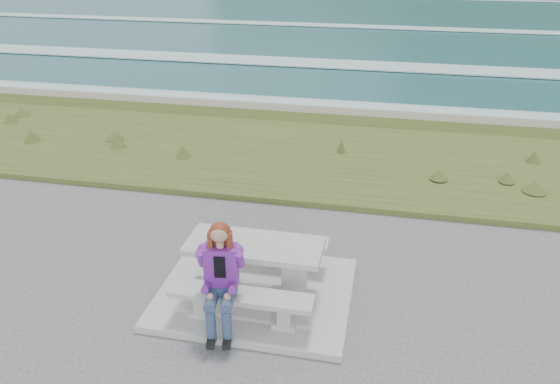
% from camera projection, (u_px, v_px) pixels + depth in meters
% --- Properties ---
extents(concrete_slab, '(2.60, 2.10, 0.10)m').
position_uv_depth(concrete_slab, '(256.00, 293.00, 7.51)').
color(concrete_slab, '#999894').
rests_on(concrete_slab, ground).
extents(picnic_table, '(1.80, 0.75, 0.75)m').
position_uv_depth(picnic_table, '(255.00, 254.00, 7.23)').
color(picnic_table, '#999894').
rests_on(picnic_table, concrete_slab).
extents(bench_landward, '(1.80, 0.35, 0.45)m').
position_uv_depth(bench_landward, '(241.00, 300.00, 6.72)').
color(bench_landward, '#999894').
rests_on(bench_landward, concrete_slab).
extents(bench_seaward, '(1.80, 0.35, 0.45)m').
position_uv_depth(bench_seaward, '(267.00, 242.00, 7.95)').
color(bench_seaward, '#999894').
rests_on(bench_seaward, concrete_slab).
extents(grass_verge, '(160.00, 4.50, 0.22)m').
position_uv_depth(grass_verge, '(311.00, 160.00, 11.93)').
color(grass_verge, '#304E1D').
rests_on(grass_verge, ground).
extents(shore_drop, '(160.00, 0.80, 2.20)m').
position_uv_depth(shore_drop, '(328.00, 119.00, 14.48)').
color(shore_drop, '#6A6250').
rests_on(shore_drop, ground).
extents(ocean, '(1600.00, 1600.00, 0.09)m').
position_uv_depth(ocean, '(366.00, 53.00, 30.37)').
color(ocean, '#21585F').
rests_on(ocean, ground).
extents(seated_woman, '(0.49, 0.74, 1.40)m').
position_uv_depth(seated_woman, '(221.00, 293.00, 6.57)').
color(seated_woman, navy).
rests_on(seated_woman, concrete_slab).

